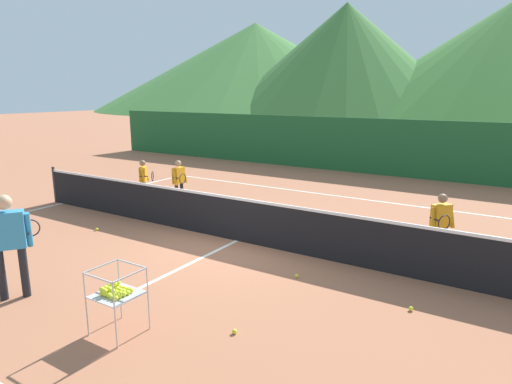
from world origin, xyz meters
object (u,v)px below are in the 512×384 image
Objects in this scene: ball_cart at (116,292)px; student_1 at (179,178)px; tennis_ball_1 at (234,331)px; tennis_ball_4 at (297,276)px; tennis_ball_5 at (97,229)px; student_0 at (144,177)px; tennis_ball_6 at (411,309)px; tennis_net at (237,219)px; instructor at (9,237)px; student_2 at (441,220)px.

student_1 is at bearing 124.96° from ball_cart.
tennis_ball_4 is at bearing 93.60° from tennis_ball_1.
tennis_ball_1 is at bearing -86.40° from tennis_ball_4.
ball_cart is 3.18m from tennis_ball_4.
student_0 is at bearing 112.62° from tennis_ball_5.
student_0 is 2.85m from tennis_ball_5.
tennis_ball_6 is (7.15, -0.06, 0.00)m from tennis_ball_5.
tennis_net is 190.96× the size of tennis_ball_1.
instructor is 24.50× the size of tennis_ball_6.
student_1 is 1.00× the size of student_2.
tennis_net is 190.96× the size of tennis_ball_6.
instructor reaches higher than tennis_net.
tennis_ball_4 is 5.18m from tennis_ball_5.
student_0 is 7.84m from tennis_ball_1.
tennis_ball_6 is (3.98, -1.22, -0.47)m from tennis_net.
student_1 is at bearing 137.63° from tennis_ball_1.
tennis_ball_5 is (1.06, -2.54, -0.72)m from student_0.
student_2 is at bearing 18.50° from tennis_ball_5.
student_1 is 6.84m from ball_cart.
tennis_net is at bearing 101.24° from ball_cart.
tennis_ball_6 is at bearing -17.06° from tennis_net.
student_0 reaches higher than tennis_ball_5.
tennis_ball_1 is (6.37, -4.52, -0.72)m from student_0.
tennis_net is 2.31m from tennis_ball_4.
tennis_net is 10.43× the size of student_0.
tennis_ball_4 is 1.98m from tennis_ball_6.
student_2 is (8.13, -0.18, 0.03)m from student_0.
instructor is at bearing -175.90° from ball_cart.
tennis_ball_5 is at bearing -178.83° from tennis_ball_4.
tennis_ball_4 is at bearing -27.79° from tennis_net.
tennis_ball_6 is at bearing 28.13° from instructor.
student_1 is 1.44× the size of ball_cart.
student_2 is at bearing 67.90° from tennis_ball_1.
instructor is at bearing -73.22° from student_1.
tennis_net is 4.19m from tennis_ball_6.
tennis_ball_4 is at bearing 41.80° from instructor.
tennis_net reaches higher than tennis_ball_5.
tennis_ball_4 is (5.14, -2.72, -0.74)m from student_1.
instructor reaches higher than student_2.
tennis_net is 190.96× the size of tennis_ball_4.
student_2 is 7.49m from tennis_ball_5.
student_1 is 19.01× the size of tennis_ball_6.
tennis_ball_4 is (-0.13, 2.09, 0.00)m from tennis_ball_1.
student_2 is at bearing 17.19° from tennis_net.
instructor is 3.78m from tennis_ball_1.
student_1 is 7.05m from student_2.
tennis_net is at bearing 71.13° from instructor.
ball_cart is at bearing -149.39° from tennis_ball_1.
student_1 is at bearing 152.02° from tennis_net.
tennis_ball_6 is (7.11, -2.89, -0.74)m from student_1.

